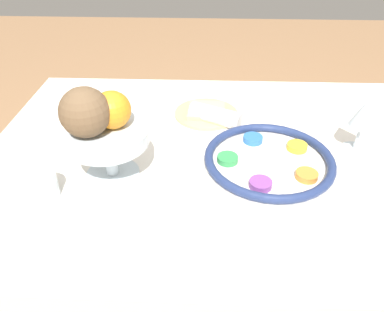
{
  "coord_description": "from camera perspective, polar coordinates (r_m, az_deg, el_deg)",
  "views": [
    {
      "loc": [
        0.05,
        0.75,
        1.28
      ],
      "look_at": [
        0.08,
        0.08,
        0.81
      ],
      "focal_mm": 35.0,
      "sensor_mm": 36.0,
      "label": 1
    }
  ],
  "objects": [
    {
      "name": "fruit_stand",
      "position": [
        0.79,
        -12.66,
        2.19
      ],
      "size": [
        0.17,
        0.17,
        0.12
      ],
      "color": "silver",
      "rests_on": "dining_table"
    },
    {
      "name": "wine_glass",
      "position": [
        0.94,
        24.79,
        5.67
      ],
      "size": [
        0.06,
        0.06,
        0.14
      ],
      "color": "silver",
      "rests_on": "dining_table"
    },
    {
      "name": "napkin_roll",
      "position": [
        1.0,
        3.61,
        6.17
      ],
      "size": [
        0.15,
        0.1,
        0.05
      ],
      "color": "white",
      "rests_on": "dining_table"
    },
    {
      "name": "seder_plate",
      "position": [
        0.86,
        11.62,
        -0.68
      ],
      "size": [
        0.29,
        0.29,
        0.03
      ],
      "color": "silver",
      "rests_on": "dining_table"
    },
    {
      "name": "orange_fruit",
      "position": [
        0.77,
        -12.1,
        6.89
      ],
      "size": [
        0.08,
        0.08,
        0.08
      ],
      "color": "orange",
      "rests_on": "fruit_stand"
    },
    {
      "name": "coconut",
      "position": [
        0.75,
        -15.99,
        6.42
      ],
      "size": [
        0.1,
        0.1,
        0.1
      ],
      "color": "brown",
      "rests_on": "fruit_stand"
    },
    {
      "name": "dining_table",
      "position": [
        1.17,
        4.22,
        -14.93
      ],
      "size": [
        1.16,
        0.82,
        0.77
      ],
      "color": "silver",
      "rests_on": "ground_plane"
    },
    {
      "name": "cup_mid",
      "position": [
        0.81,
        -22.16,
        -4.19
      ],
      "size": [
        0.07,
        0.07,
        0.06
      ],
      "color": "silver",
      "rests_on": "dining_table"
    },
    {
      "name": "bread_plate",
      "position": [
        1.05,
        2.19,
        6.61
      ],
      "size": [
        0.18,
        0.18,
        0.02
      ],
      "color": "tan",
      "rests_on": "dining_table"
    },
    {
      "name": "spoon",
      "position": [
        1.05,
        3.19,
        6.37
      ],
      "size": [
        0.16,
        0.08,
        0.01
      ],
      "color": "silver",
      "rests_on": "dining_table"
    }
  ]
}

